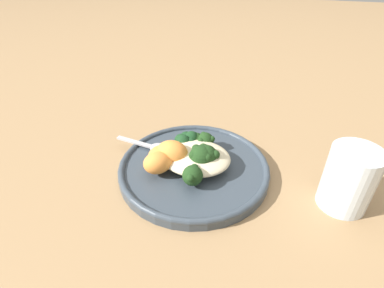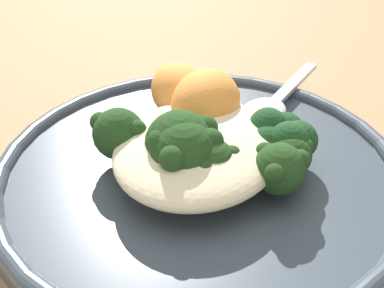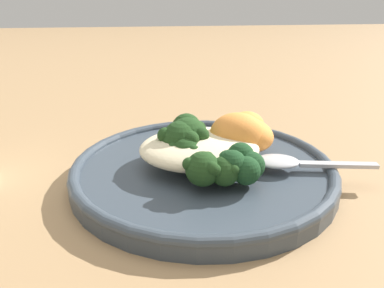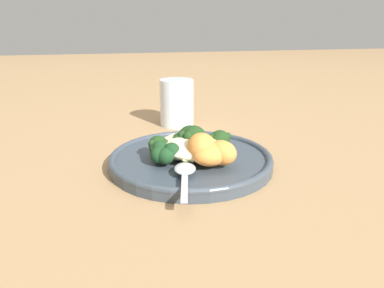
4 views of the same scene
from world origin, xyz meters
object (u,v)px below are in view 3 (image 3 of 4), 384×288
at_px(quinoa_mound, 200,148).
at_px(broccoli_stalk_1, 193,139).
at_px(sweet_potato_chunk_1, 248,135).
at_px(sweet_potato_chunk_2, 237,134).
at_px(broccoli_stalk_0, 200,135).
at_px(broccoli_stalk_4, 211,166).
at_px(broccoli_stalk_2, 186,142).
at_px(plate, 203,169).
at_px(broccoli_stalk_5, 229,162).
at_px(sweet_potato_chunk_0, 245,128).
at_px(kale_tuft, 240,164).
at_px(spoon, 288,162).
at_px(broccoli_stalk_3, 201,152).

relative_size(quinoa_mound, broccoli_stalk_1, 1.34).
relative_size(sweet_potato_chunk_1, sweet_potato_chunk_2, 1.06).
height_order(quinoa_mound, broccoli_stalk_0, broccoli_stalk_0).
distance_m(broccoli_stalk_1, broccoli_stalk_4, 0.05).
distance_m(broccoli_stalk_2, sweet_potato_chunk_2, 0.06).
height_order(plate, sweet_potato_chunk_1, sweet_potato_chunk_1).
relative_size(plate, quinoa_mound, 2.22).
xyz_separation_m(sweet_potato_chunk_1, sweet_potato_chunk_2, (-0.02, -0.01, 0.01)).
xyz_separation_m(plate, broccoli_stalk_4, (-0.00, -0.04, 0.02)).
height_order(plate, broccoli_stalk_5, broccoli_stalk_5).
height_order(plate, sweet_potato_chunk_0, sweet_potato_chunk_0).
relative_size(broccoli_stalk_4, kale_tuft, 1.70).
bearing_deg(broccoli_stalk_0, broccoli_stalk_1, 117.69).
distance_m(broccoli_stalk_0, spoon, 0.10).
distance_m(broccoli_stalk_5, sweet_potato_chunk_1, 0.07).
xyz_separation_m(broccoli_stalk_1, broccoli_stalk_4, (0.01, -0.05, -0.01)).
xyz_separation_m(quinoa_mound, sweet_potato_chunk_0, (0.06, 0.04, 0.01)).
bearing_deg(broccoli_stalk_2, broccoli_stalk_1, -140.67).
height_order(plate, broccoli_stalk_2, broccoli_stalk_2).
bearing_deg(broccoli_stalk_2, kale_tuft, 138.10).
height_order(plate, broccoli_stalk_1, broccoli_stalk_1).
bearing_deg(broccoli_stalk_4, broccoli_stalk_1, -127.57).
height_order(broccoli_stalk_1, sweet_potato_chunk_2, sweet_potato_chunk_2).
distance_m(broccoli_stalk_4, broccoli_stalk_5, 0.02).
xyz_separation_m(broccoli_stalk_1, sweet_potato_chunk_2, (0.05, 0.00, 0.00)).
distance_m(broccoli_stalk_0, broccoli_stalk_5, 0.07).
bearing_deg(spoon, broccoli_stalk_0, 153.19).
xyz_separation_m(broccoli_stalk_4, sweet_potato_chunk_0, (0.06, 0.08, 0.01)).
distance_m(broccoli_stalk_4, sweet_potato_chunk_0, 0.10).
height_order(broccoli_stalk_4, kale_tuft, same).
relative_size(plate, broccoli_stalk_3, 3.06).
xyz_separation_m(quinoa_mound, spoon, (0.09, -0.02, -0.01)).
relative_size(quinoa_mound, spoon, 1.00).
bearing_deg(spoon, broccoli_stalk_1, 171.66).
height_order(kale_tuft, spoon, kale_tuft).
height_order(broccoli_stalk_5, sweet_potato_chunk_2, sweet_potato_chunk_2).
distance_m(plate, broccoli_stalk_1, 0.03).
distance_m(sweet_potato_chunk_0, spoon, 0.07).
relative_size(broccoli_stalk_5, sweet_potato_chunk_0, 1.89).
height_order(broccoli_stalk_1, broccoli_stalk_5, broccoli_stalk_1).
bearing_deg(sweet_potato_chunk_2, spoon, -37.84).
relative_size(broccoli_stalk_2, broccoli_stalk_3, 1.11).
distance_m(quinoa_mound, sweet_potato_chunk_2, 0.04).
bearing_deg(quinoa_mound, broccoli_stalk_3, -93.00).
bearing_deg(sweet_potato_chunk_1, broccoli_stalk_1, -167.02).
xyz_separation_m(plate, kale_tuft, (0.03, -0.05, 0.03)).
height_order(quinoa_mound, sweet_potato_chunk_2, sweet_potato_chunk_2).
distance_m(broccoli_stalk_3, sweet_potato_chunk_2, 0.05).
height_order(quinoa_mound, broccoli_stalk_2, broccoli_stalk_2).
bearing_deg(sweet_potato_chunk_0, broccoli_stalk_4, -124.05).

